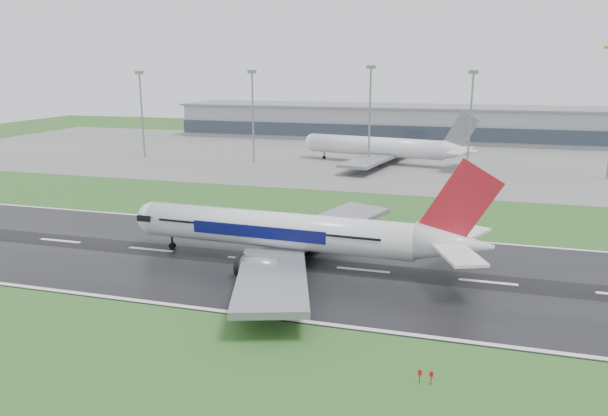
% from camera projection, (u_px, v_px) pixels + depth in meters
% --- Properties ---
extents(ground, '(520.00, 520.00, 0.00)m').
position_uv_depth(ground, '(363.00, 270.00, 95.13)').
color(ground, '#26551F').
rests_on(ground, ground).
extents(runway, '(400.00, 45.00, 0.10)m').
position_uv_depth(runway, '(363.00, 270.00, 95.12)').
color(runway, black).
rests_on(runway, ground).
extents(apron, '(400.00, 130.00, 0.08)m').
position_uv_depth(apron, '(423.00, 159.00, 211.74)').
color(apron, slate).
rests_on(apron, ground).
extents(terminal, '(240.00, 36.00, 15.00)m').
position_uv_depth(terminal, '(434.00, 124.00, 265.93)').
color(terminal, gray).
rests_on(terminal, ground).
extents(main_airliner, '(65.89, 62.99, 18.75)m').
position_uv_depth(main_airliner, '(300.00, 210.00, 96.43)').
color(main_airliner, silver).
rests_on(main_airliner, runway).
extents(parked_airliner, '(74.37, 70.89, 18.78)m').
position_uv_depth(parked_airliner, '(383.00, 137.00, 199.36)').
color(parked_airliner, silver).
rests_on(parked_airliner, apron).
extents(floodmast_0, '(0.64, 0.64, 30.71)m').
position_uv_depth(floodmast_0, '(142.00, 116.00, 212.16)').
color(floodmast_0, gray).
rests_on(floodmast_0, ground).
extents(floodmast_1, '(0.64, 0.64, 31.09)m').
position_uv_depth(floodmast_1, '(253.00, 119.00, 200.23)').
color(floodmast_1, gray).
rests_on(floodmast_1, ground).
extents(floodmast_2, '(0.64, 0.64, 32.64)m').
position_uv_depth(floodmast_2, '(370.00, 119.00, 188.91)').
color(floodmast_2, gray).
rests_on(floodmast_2, ground).
extents(floodmast_3, '(0.64, 0.64, 31.12)m').
position_uv_depth(floodmast_3, '(470.00, 124.00, 180.45)').
color(floodmast_3, gray).
rests_on(floodmast_3, ground).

